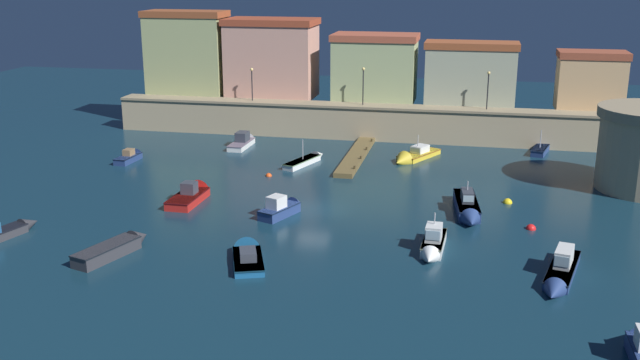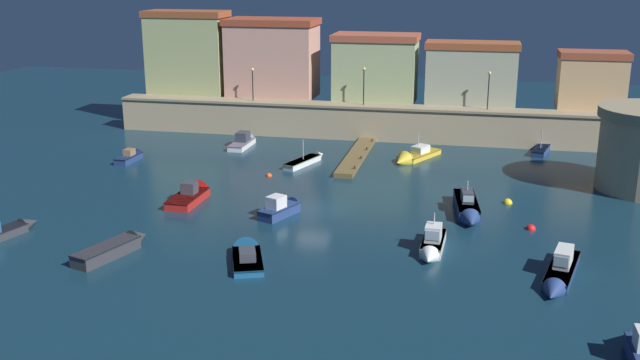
{
  "view_description": "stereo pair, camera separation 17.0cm",
  "coord_description": "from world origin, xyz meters",
  "px_view_note": "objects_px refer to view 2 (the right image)",
  "views": [
    {
      "loc": [
        11.46,
        -51.6,
        17.68
      ],
      "look_at": [
        0.0,
        2.51,
        1.58
      ],
      "focal_mm": 41.5,
      "sensor_mm": 36.0,
      "label": 1
    },
    {
      "loc": [
        11.63,
        -51.56,
        17.68
      ],
      "look_at": [
        0.0,
        2.51,
        1.58
      ],
      "focal_mm": 41.5,
      "sensor_mm": 36.0,
      "label": 2
    }
  ],
  "objects_px": {
    "quay_lamp_1": "(364,80)",
    "moored_boat_8": "(193,194)",
    "moored_boat_2": "(413,157)",
    "moored_boat_7": "(283,208)",
    "quay_lamp_0": "(253,79)",
    "moored_boat_4": "(468,208)",
    "mooring_buoy_0": "(531,229)",
    "moored_boat_13": "(308,160)",
    "moored_boat_1": "(132,156)",
    "mooring_buoy_1": "(508,203)",
    "mooring_buoy_2": "(269,176)",
    "moored_boat_10": "(245,141)",
    "moored_boat_9": "(560,273)",
    "moored_boat_11": "(542,149)",
    "quay_lamp_2": "(489,85)",
    "moored_boat_6": "(432,244)",
    "moored_boat_5": "(247,254)",
    "moored_boat_3": "(116,247)"
  },
  "relations": [
    {
      "from": "moored_boat_4",
      "to": "mooring_buoy_0",
      "type": "height_order",
      "value": "moored_boat_4"
    },
    {
      "from": "moored_boat_5",
      "to": "moored_boat_1",
      "type": "bearing_deg",
      "value": 20.48
    },
    {
      "from": "moored_boat_10",
      "to": "mooring_buoy_0",
      "type": "bearing_deg",
      "value": -124.97
    },
    {
      "from": "moored_boat_8",
      "to": "mooring_buoy_1",
      "type": "relative_size",
      "value": 8.12
    },
    {
      "from": "moored_boat_1",
      "to": "moored_boat_3",
      "type": "height_order",
      "value": "moored_boat_1"
    },
    {
      "from": "moored_boat_1",
      "to": "mooring_buoy_1",
      "type": "height_order",
      "value": "moored_boat_1"
    },
    {
      "from": "moored_boat_6",
      "to": "moored_boat_8",
      "type": "height_order",
      "value": "moored_boat_6"
    },
    {
      "from": "moored_boat_1",
      "to": "quay_lamp_2",
      "type": "bearing_deg",
      "value": -63.78
    },
    {
      "from": "moored_boat_6",
      "to": "moored_boat_13",
      "type": "distance_m",
      "value": 23.79
    },
    {
      "from": "quay_lamp_1",
      "to": "moored_boat_8",
      "type": "height_order",
      "value": "quay_lamp_1"
    },
    {
      "from": "quay_lamp_2",
      "to": "mooring_buoy_2",
      "type": "relative_size",
      "value": 6.93
    },
    {
      "from": "moored_boat_11",
      "to": "mooring_buoy_2",
      "type": "distance_m",
      "value": 27.75
    },
    {
      "from": "moored_boat_3",
      "to": "moored_boat_5",
      "type": "distance_m",
      "value": 8.44
    },
    {
      "from": "quay_lamp_1",
      "to": "moored_boat_4",
      "type": "height_order",
      "value": "quay_lamp_1"
    },
    {
      "from": "moored_boat_1",
      "to": "moored_boat_4",
      "type": "distance_m",
      "value": 32.7
    },
    {
      "from": "quay_lamp_0",
      "to": "moored_boat_4",
      "type": "xyz_separation_m",
      "value": [
        23.47,
        -23.09,
        -5.42
      ]
    },
    {
      "from": "moored_boat_3",
      "to": "moored_boat_7",
      "type": "distance_m",
      "value": 12.83
    },
    {
      "from": "moored_boat_4",
      "to": "mooring_buoy_0",
      "type": "xyz_separation_m",
      "value": [
        4.41,
        -2.25,
        -0.53
      ]
    },
    {
      "from": "mooring_buoy_2",
      "to": "moored_boat_10",
      "type": "bearing_deg",
      "value": 117.84
    },
    {
      "from": "moored_boat_2",
      "to": "moored_boat_11",
      "type": "bearing_deg",
      "value": 142.6
    },
    {
      "from": "moored_boat_13",
      "to": "moored_boat_1",
      "type": "bearing_deg",
      "value": 117.54
    },
    {
      "from": "moored_boat_4",
      "to": "moored_boat_8",
      "type": "distance_m",
      "value": 21.19
    },
    {
      "from": "moored_boat_5",
      "to": "moored_boat_9",
      "type": "bearing_deg",
      "value": -108.18
    },
    {
      "from": "quay_lamp_0",
      "to": "moored_boat_9",
      "type": "relative_size",
      "value": 0.48
    },
    {
      "from": "moored_boat_10",
      "to": "mooring_buoy_0",
      "type": "relative_size",
      "value": 8.08
    },
    {
      "from": "moored_boat_1",
      "to": "moored_boat_6",
      "type": "height_order",
      "value": "moored_boat_6"
    },
    {
      "from": "moored_boat_11",
      "to": "mooring_buoy_2",
      "type": "height_order",
      "value": "moored_boat_11"
    },
    {
      "from": "moored_boat_8",
      "to": "moored_boat_1",
      "type": "bearing_deg",
      "value": 46.08
    },
    {
      "from": "moored_boat_9",
      "to": "mooring_buoy_1",
      "type": "xyz_separation_m",
      "value": [
        -2.54,
        14.3,
        -0.45
      ]
    },
    {
      "from": "moored_boat_5",
      "to": "moored_boat_7",
      "type": "height_order",
      "value": "moored_boat_7"
    },
    {
      "from": "quay_lamp_0",
      "to": "moored_boat_7",
      "type": "bearing_deg",
      "value": -68.53
    },
    {
      "from": "moored_boat_3",
      "to": "mooring_buoy_2",
      "type": "bearing_deg",
      "value": 4.39
    },
    {
      "from": "moored_boat_2",
      "to": "moored_boat_7",
      "type": "height_order",
      "value": "moored_boat_2"
    },
    {
      "from": "quay_lamp_2",
      "to": "mooring_buoy_2",
      "type": "height_order",
      "value": "quay_lamp_2"
    },
    {
      "from": "moored_boat_9",
      "to": "moored_boat_11",
      "type": "height_order",
      "value": "moored_boat_11"
    },
    {
      "from": "mooring_buoy_1",
      "to": "moored_boat_9",
      "type": "bearing_deg",
      "value": -79.94
    },
    {
      "from": "moored_boat_3",
      "to": "moored_boat_9",
      "type": "relative_size",
      "value": 0.83
    },
    {
      "from": "moored_boat_8",
      "to": "mooring_buoy_1",
      "type": "xyz_separation_m",
      "value": [
        24.18,
        4.08,
        -0.42
      ]
    },
    {
      "from": "moored_boat_10",
      "to": "moored_boat_13",
      "type": "height_order",
      "value": "moored_boat_13"
    },
    {
      "from": "moored_boat_5",
      "to": "moored_boat_4",
      "type": "bearing_deg",
      "value": -69.4
    },
    {
      "from": "moored_boat_6",
      "to": "moored_boat_7",
      "type": "bearing_deg",
      "value": -112.69
    },
    {
      "from": "mooring_buoy_1",
      "to": "mooring_buoy_2",
      "type": "relative_size",
      "value": 1.31
    },
    {
      "from": "moored_boat_2",
      "to": "moored_boat_4",
      "type": "height_order",
      "value": "moored_boat_4"
    },
    {
      "from": "moored_boat_4",
      "to": "moored_boat_11",
      "type": "height_order",
      "value": "moored_boat_11"
    },
    {
      "from": "moored_boat_3",
      "to": "moored_boat_8",
      "type": "height_order",
      "value": "moored_boat_8"
    },
    {
      "from": "moored_boat_1",
      "to": "moored_boat_3",
      "type": "relative_size",
      "value": 0.7
    },
    {
      "from": "moored_boat_2",
      "to": "mooring_buoy_1",
      "type": "distance_m",
      "value": 14.37
    },
    {
      "from": "moored_boat_6",
      "to": "moored_boat_13",
      "type": "xyz_separation_m",
      "value": [
        -12.81,
        20.04,
        -0.24
      ]
    },
    {
      "from": "quay_lamp_1",
      "to": "moored_boat_9",
      "type": "xyz_separation_m",
      "value": [
        16.95,
        -33.93,
        -5.73
      ]
    },
    {
      "from": "moored_boat_11",
      "to": "quay_lamp_2",
      "type": "bearing_deg",
      "value": 82.63
    }
  ]
}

